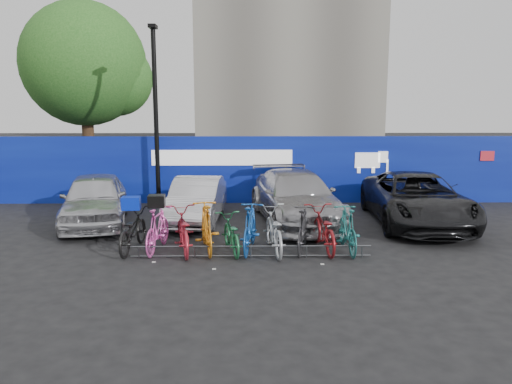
{
  "coord_description": "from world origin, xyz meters",
  "views": [
    {
      "loc": [
        -0.03,
        -11.77,
        3.54
      ],
      "look_at": [
        0.16,
        2.0,
        1.1
      ],
      "focal_mm": 35.0,
      "sensor_mm": 36.0,
      "label": 1
    }
  ],
  "objects_px": {
    "car_0": "(95,199)",
    "bike_2": "(183,231)",
    "car_3": "(416,199)",
    "bike_7": "(303,229)",
    "car_2": "(296,197)",
    "tree": "(90,67)",
    "bike_3": "(206,227)",
    "bike_6": "(273,230)",
    "bike_1": "(158,229)",
    "bike_5": "(250,228)",
    "bike_4": "(231,234)",
    "bike_8": "(323,229)",
    "bike_0": "(132,230)",
    "bike_9": "(348,229)",
    "lamppost": "(156,112)",
    "bike_rack": "(251,251)",
    "car_1": "(197,200)"
  },
  "relations": [
    {
      "from": "bike_4",
      "to": "bike_9",
      "type": "xyz_separation_m",
      "value": [
        2.81,
        -0.02,
        0.1
      ]
    },
    {
      "from": "bike_8",
      "to": "car_2",
      "type": "bearing_deg",
      "value": -89.17
    },
    {
      "from": "bike_0",
      "to": "bike_9",
      "type": "relative_size",
      "value": 1.05
    },
    {
      "from": "lamppost",
      "to": "bike_1",
      "type": "relative_size",
      "value": 3.35
    },
    {
      "from": "bike_8",
      "to": "bike_4",
      "type": "bearing_deg",
      "value": -3.1
    },
    {
      "from": "bike_1",
      "to": "bike_9",
      "type": "relative_size",
      "value": 0.98
    },
    {
      "from": "bike_0",
      "to": "bike_1",
      "type": "xyz_separation_m",
      "value": [
        0.62,
        -0.06,
        0.04
      ]
    },
    {
      "from": "bike_0",
      "to": "bike_7",
      "type": "xyz_separation_m",
      "value": [
        4.15,
        -0.11,
        0.03
      ]
    },
    {
      "from": "tree",
      "to": "bike_2",
      "type": "distance_m",
      "value": 12.25
    },
    {
      "from": "bike_1",
      "to": "bike_5",
      "type": "distance_m",
      "value": 2.24
    },
    {
      "from": "bike_1",
      "to": "bike_3",
      "type": "xyz_separation_m",
      "value": [
        1.19,
        -0.05,
        0.06
      ]
    },
    {
      "from": "car_3",
      "to": "bike_rack",
      "type": "bearing_deg",
      "value": -143.58
    },
    {
      "from": "car_0",
      "to": "bike_2",
      "type": "bearing_deg",
      "value": -56.27
    },
    {
      "from": "lamppost",
      "to": "car_2",
      "type": "height_order",
      "value": "lamppost"
    },
    {
      "from": "bike_4",
      "to": "bike_9",
      "type": "height_order",
      "value": "bike_9"
    },
    {
      "from": "car_0",
      "to": "car_1",
      "type": "xyz_separation_m",
      "value": [
        2.97,
        0.31,
        -0.1
      ]
    },
    {
      "from": "tree",
      "to": "bike_6",
      "type": "xyz_separation_m",
      "value": [
        7.32,
        -10.18,
        -4.53
      ]
    },
    {
      "from": "bike_3",
      "to": "bike_6",
      "type": "xyz_separation_m",
      "value": [
        1.61,
        -0.06,
        -0.06
      ]
    },
    {
      "from": "bike_rack",
      "to": "bike_9",
      "type": "bearing_deg",
      "value": 10.83
    },
    {
      "from": "bike_7",
      "to": "bike_8",
      "type": "distance_m",
      "value": 0.5
    },
    {
      "from": "tree",
      "to": "bike_1",
      "type": "bearing_deg",
      "value": -65.84
    },
    {
      "from": "bike_0",
      "to": "bike_2",
      "type": "height_order",
      "value": "bike_2"
    },
    {
      "from": "bike_1",
      "to": "bike_8",
      "type": "height_order",
      "value": "bike_1"
    },
    {
      "from": "bike_rack",
      "to": "bike_1",
      "type": "relative_size",
      "value": 3.07
    },
    {
      "from": "bike_rack",
      "to": "bike_5",
      "type": "bearing_deg",
      "value": 91.93
    },
    {
      "from": "car_1",
      "to": "bike_9",
      "type": "bearing_deg",
      "value": -35.8
    },
    {
      "from": "car_2",
      "to": "bike_4",
      "type": "bearing_deg",
      "value": -129.63
    },
    {
      "from": "car_2",
      "to": "car_3",
      "type": "xyz_separation_m",
      "value": [
        3.54,
        -0.35,
        -0.01
      ]
    },
    {
      "from": "bike_2",
      "to": "bike_0",
      "type": "bearing_deg",
      "value": -18.46
    },
    {
      "from": "bike_2",
      "to": "bike_9",
      "type": "relative_size",
      "value": 1.09
    },
    {
      "from": "lamppost",
      "to": "bike_2",
      "type": "xyz_separation_m",
      "value": [
        1.56,
        -5.5,
        -2.74
      ]
    },
    {
      "from": "car_0",
      "to": "bike_6",
      "type": "height_order",
      "value": "car_0"
    },
    {
      "from": "car_2",
      "to": "tree",
      "type": "bearing_deg",
      "value": 130.08
    },
    {
      "from": "bike_4",
      "to": "bike_8",
      "type": "bearing_deg",
      "value": 170.21
    },
    {
      "from": "tree",
      "to": "bike_8",
      "type": "relative_size",
      "value": 3.86
    },
    {
      "from": "bike_4",
      "to": "bike_6",
      "type": "xyz_separation_m",
      "value": [
        1.02,
        0.01,
        0.09
      ]
    },
    {
      "from": "car_3",
      "to": "bike_2",
      "type": "xyz_separation_m",
      "value": [
        -6.56,
        -2.76,
        -0.22
      ]
    },
    {
      "from": "bike_0",
      "to": "bike_1",
      "type": "relative_size",
      "value": 1.07
    },
    {
      "from": "bike_7",
      "to": "bike_9",
      "type": "distance_m",
      "value": 1.07
    },
    {
      "from": "bike_2",
      "to": "bike_8",
      "type": "bearing_deg",
      "value": 169.34
    },
    {
      "from": "bike_3",
      "to": "bike_7",
      "type": "bearing_deg",
      "value": 169.07
    },
    {
      "from": "car_3",
      "to": "bike_7",
      "type": "bearing_deg",
      "value": -140.29
    },
    {
      "from": "bike_0",
      "to": "bike_2",
      "type": "relative_size",
      "value": 0.97
    },
    {
      "from": "car_3",
      "to": "bike_5",
      "type": "height_order",
      "value": "car_3"
    },
    {
      "from": "bike_0",
      "to": "bike_3",
      "type": "bearing_deg",
      "value": -178.66
    },
    {
      "from": "car_1",
      "to": "bike_rack",
      "type": "bearing_deg",
      "value": -62.69
    },
    {
      "from": "car_0",
      "to": "car_3",
      "type": "height_order",
      "value": "car_0"
    },
    {
      "from": "bike_rack",
      "to": "car_0",
      "type": "bearing_deg",
      "value": 143.79
    },
    {
      "from": "bike_4",
      "to": "bike_0",
      "type": "bearing_deg",
      "value": -17.13
    },
    {
      "from": "bike_6",
      "to": "bike_7",
      "type": "xyz_separation_m",
      "value": [
        0.72,
        0.05,
        0.0
      ]
    }
  ]
}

